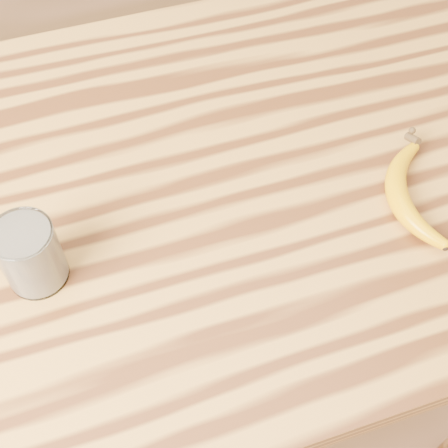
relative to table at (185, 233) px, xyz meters
name	(u,v)px	position (x,y,z in m)	size (l,w,h in m)	color
table	(185,233)	(0.00, 0.00, 0.00)	(1.20, 0.80, 0.90)	#B57D31
smoothie_glass	(30,254)	(-0.22, -0.09, 0.18)	(0.08, 0.08, 0.10)	white
banana	(397,195)	(0.28, -0.13, 0.15)	(0.09, 0.25, 0.03)	#E19D00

